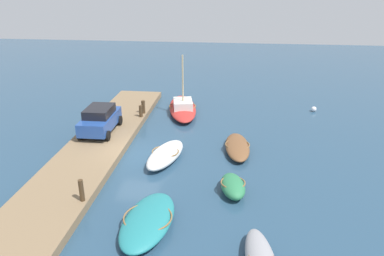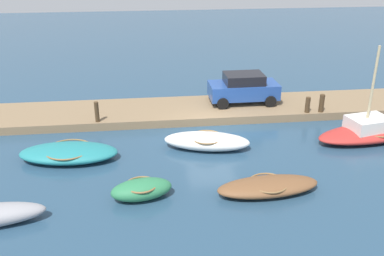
{
  "view_description": "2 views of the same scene",
  "coord_description": "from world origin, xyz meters",
  "views": [
    {
      "loc": [
        19.72,
        5.65,
        9.92
      ],
      "look_at": [
        -1.36,
        3.22,
        1.34
      ],
      "focal_mm": 34.99,
      "sensor_mm": 36.0,
      "label": 1
    },
    {
      "loc": [
        3.41,
        20.01,
        9.0
      ],
      "look_at": [
        1.22,
        1.61,
        0.96
      ],
      "focal_mm": 40.64,
      "sensor_mm": 36.0,
      "label": 2
    }
  ],
  "objects": [
    {
      "name": "dock_platform",
      "position": [
        0.0,
        -2.57,
        0.22
      ],
      "size": [
        23.56,
        3.65,
        0.43
      ],
      "primitive_type": "cube",
      "color": "#846B4C",
      "rests_on": "ground_plane"
    },
    {
      "name": "rowboat_brown",
      "position": [
        -1.2,
        6.03,
        0.3
      ],
      "size": [
        4.13,
        1.74,
        0.58
      ],
      "rotation": [
        0.0,
        0.0,
        0.07
      ],
      "color": "brown",
      "rests_on": "ground_plane"
    },
    {
      "name": "dinghy_green",
      "position": [
        3.63,
        5.82,
        0.39
      ],
      "size": [
        2.5,
        1.57,
        0.75
      ],
      "rotation": [
        0.0,
        0.0,
        0.18
      ],
      "color": "#2D7A4C",
      "rests_on": "ground_plane"
    },
    {
      "name": "rowboat_white",
      "position": [
        0.56,
        1.89,
        0.39
      ],
      "size": [
        4.24,
        2.38,
        0.76
      ],
      "rotation": [
        0.0,
        0.0,
        -0.23
      ],
      "color": "white",
      "rests_on": "ground_plane"
    },
    {
      "name": "mooring_post_mid_east",
      "position": [
        5.79,
        -0.99,
        0.97
      ],
      "size": [
        0.22,
        0.22,
        1.07
      ],
      "primitive_type": "cylinder",
      "color": "#47331E",
      "rests_on": "dock_platform"
    },
    {
      "name": "sailboat_red",
      "position": [
        -7.79,
        1.74,
        0.43
      ],
      "size": [
        6.64,
        3.2,
        4.65
      ],
      "rotation": [
        0.0,
        0.0,
        0.19
      ],
      "color": "#B72D28",
      "rests_on": "ground_plane"
    },
    {
      "name": "motorboat_teal",
      "position": [
        6.81,
        2.28,
        0.34
      ],
      "size": [
        4.49,
        2.4,
        0.66
      ],
      "rotation": [
        0.0,
        0.0,
        -0.09
      ],
      "color": "teal",
      "rests_on": "ground_plane"
    },
    {
      "name": "parked_car",
      "position": [
        -2.26,
        -2.93,
        1.31
      ],
      "size": [
        3.89,
        2.04,
        1.7
      ],
      "rotation": [
        0.0,
        0.0,
        0.01
      ],
      "color": "#234793",
      "rests_on": "dock_platform"
    },
    {
      "name": "ground_plane",
      "position": [
        0.0,
        0.0,
        0.0
      ],
      "size": [
        84.0,
        84.0,
        0.0
      ],
      "primitive_type": "plane",
      "color": "navy"
    },
    {
      "name": "marker_buoy",
      "position": [
        -9.21,
        12.05,
        0.21
      ],
      "size": [
        0.41,
        0.41,
        0.41
      ],
      "primitive_type": "sphere",
      "color": "silver",
      "rests_on": "ground_plane"
    },
    {
      "name": "mooring_post_west",
      "position": [
        -6.13,
        -0.99,
        0.92
      ],
      "size": [
        0.27,
        0.27,
        0.98
      ],
      "primitive_type": "cylinder",
      "color": "#47331E",
      "rests_on": "dock_platform"
    },
    {
      "name": "mooring_post_mid_west",
      "position": [
        -5.35,
        -0.99,
        0.86
      ],
      "size": [
        0.25,
        0.25,
        0.86
      ],
      "primitive_type": "cylinder",
      "color": "#47331E",
      "rests_on": "dock_platform"
    }
  ]
}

